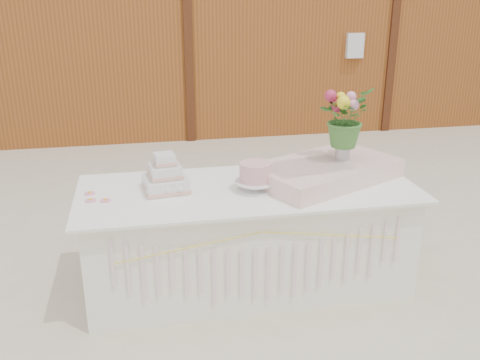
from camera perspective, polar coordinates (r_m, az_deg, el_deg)
name	(u,v)px	position (r m, az deg, el deg)	size (l,w,h in m)	color
ground	(248,282)	(4.14, 0.81, -10.83)	(80.00, 80.00, 0.00)	beige
barn	(175,13)	(9.50, -6.94, 17.28)	(12.60, 4.60, 3.30)	brown
cake_table	(248,236)	(3.95, 0.85, -6.04)	(2.40, 1.00, 0.77)	white
wedding_cake	(165,178)	(3.76, -7.97, 0.22)	(0.33, 0.33, 0.27)	silver
pink_cake_stand	(255,175)	(3.71, 1.65, 0.52)	(0.28, 0.28, 0.20)	white
satin_runner	(325,171)	(3.99, 9.09, 0.96)	(1.06, 0.61, 0.13)	#FFD5CD
flower_vase	(343,149)	(4.04, 10.90, 3.22)	(0.11, 0.11, 0.15)	#A9A9AD
bouquet	(345,111)	(3.97, 11.17, 7.23)	(0.39, 0.34, 0.43)	#3B702D
loose_flowers	(98,192)	(3.83, -14.91, -1.21)	(0.15, 0.36, 0.02)	pink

